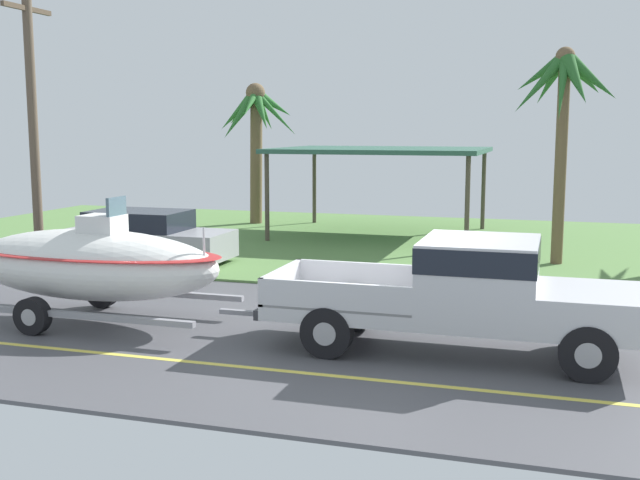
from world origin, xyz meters
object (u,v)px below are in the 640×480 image
(carport_awning, at_px, (382,152))
(palm_tree_near_left, at_px, (254,121))
(parked_sedan_near, at_px, (145,238))
(pickup_truck_towing, at_px, (477,290))
(boat_on_trailer, at_px, (91,263))
(utility_pole, at_px, (33,122))
(palm_tree_near_right, at_px, (565,96))

(carport_awning, height_order, palm_tree_near_left, palm_tree_near_left)
(parked_sedan_near, bearing_deg, pickup_truck_towing, -32.36)
(pickup_truck_towing, height_order, carport_awning, carport_awning)
(pickup_truck_towing, xyz_separation_m, boat_on_trailer, (-6.85, 0.00, 0.06))
(palm_tree_near_left, relative_size, utility_pole, 0.73)
(parked_sedan_near, bearing_deg, boat_on_trailer, -68.92)
(pickup_truck_towing, xyz_separation_m, parked_sedan_near, (-9.06, 5.74, -0.34))
(boat_on_trailer, relative_size, utility_pole, 0.88)
(parked_sedan_near, distance_m, palm_tree_near_right, 11.24)
(pickup_truck_towing, height_order, palm_tree_near_right, palm_tree_near_right)
(palm_tree_near_left, bearing_deg, utility_pole, -102.58)
(boat_on_trailer, bearing_deg, palm_tree_near_left, 100.34)
(boat_on_trailer, bearing_deg, carport_awning, 78.78)
(parked_sedan_near, height_order, palm_tree_near_left, palm_tree_near_left)
(carport_awning, relative_size, palm_tree_near_left, 1.29)
(pickup_truck_towing, xyz_separation_m, palm_tree_near_left, (-9.47, 14.37, 2.73))
(palm_tree_near_right, bearing_deg, carport_awning, 144.03)
(pickup_truck_towing, bearing_deg, palm_tree_near_left, 123.38)
(palm_tree_near_left, xyz_separation_m, utility_pole, (-2.14, -9.58, -0.09))
(parked_sedan_near, xyz_separation_m, palm_tree_near_right, (10.26, 2.83, 3.62))
(pickup_truck_towing, distance_m, boat_on_trailer, 6.85)
(boat_on_trailer, bearing_deg, palm_tree_near_right, 46.79)
(parked_sedan_near, distance_m, carport_awning, 8.57)
(pickup_truck_towing, height_order, parked_sedan_near, pickup_truck_towing)
(parked_sedan_near, relative_size, palm_tree_near_left, 0.86)
(pickup_truck_towing, bearing_deg, carport_awning, 109.06)
(carport_awning, height_order, utility_pole, utility_pole)
(boat_on_trailer, height_order, palm_tree_near_left, palm_tree_near_left)
(pickup_truck_towing, bearing_deg, parked_sedan_near, 147.64)
(pickup_truck_towing, xyz_separation_m, palm_tree_near_right, (1.20, 8.57, 3.28))
(carport_awning, relative_size, palm_tree_near_right, 1.20)
(pickup_truck_towing, relative_size, boat_on_trailer, 0.97)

